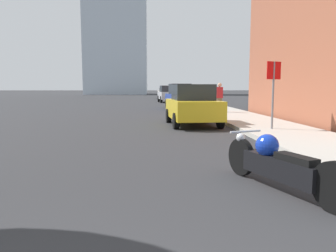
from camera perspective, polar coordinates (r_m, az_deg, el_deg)
name	(u,v)px	position (r m, az deg, el deg)	size (l,w,h in m)	color
sidewalk	(187,100)	(40.96, 3.29, 4.59)	(2.72, 240.00, 0.15)	#B2ADA3
motorcycle	(277,163)	(5.30, 18.48, -6.18)	(1.08, 2.49, 0.83)	black
parked_car_yellow	(193,105)	(13.65, 4.30, 3.63)	(2.11, 3.92, 1.70)	gold
parked_car_blue	(180,97)	(24.43, 2.04, 5.13)	(2.03, 4.15, 1.85)	#1E3899
parked_car_silver	(168,94)	(35.39, -0.02, 5.60)	(2.19, 4.20, 1.79)	#BCBCC1
parked_car_black	(165,93)	(47.14, -0.55, 5.73)	(2.01, 4.13, 1.56)	black
stop_sign	(273,83)	(11.84, 17.89, 7.10)	(0.57, 0.26, 2.30)	slate
pedestrian	(220,97)	(19.38, 8.96, 5.00)	(0.36, 0.24, 1.70)	brown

